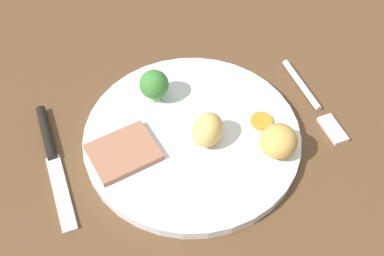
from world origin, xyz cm
name	(u,v)px	position (x,y,z in cm)	size (l,w,h in cm)	color
dining_table	(196,130)	(0.00, 0.00, 1.80)	(120.00, 84.00, 3.60)	brown
dinner_plate	(192,136)	(1.42, 2.58, 4.30)	(27.01, 27.01, 1.40)	white
meat_slice_main	(123,152)	(10.18, 3.02, 5.40)	(7.72, 6.29, 0.80)	#9E664C
roast_potato_left	(211,129)	(-0.48, 4.22, 7.04)	(4.48, 3.59, 4.08)	#D8B260
roast_potato_right	(279,141)	(-7.36, 8.35, 6.94)	(4.43, 4.56, 3.89)	tan
carrot_coin_front	(261,121)	(-7.43, 3.74, 5.24)	(2.74, 2.74, 0.48)	orange
broccoli_floret	(154,85)	(4.16, -4.42, 7.53)	(3.77, 3.77, 4.54)	#8CB766
fork	(314,102)	(-15.96, 2.10, 3.99)	(2.16, 15.29, 0.90)	silver
knife	(52,153)	(18.52, -0.59, 4.05)	(2.32, 18.55, 1.20)	black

